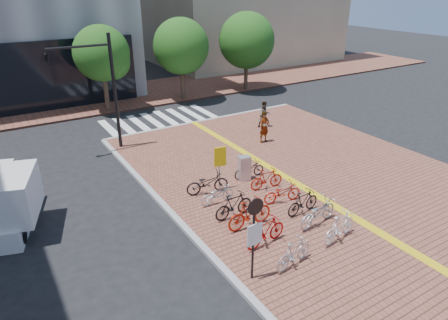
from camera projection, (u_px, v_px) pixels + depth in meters
ground at (287, 216)px, 16.21m from camera, size 120.00×120.00×0.00m
tactile_strip at (432, 263)px, 13.23m from camera, size 0.40×34.00×0.01m
kerb_north at (206, 121)px, 26.92m from camera, size 14.00×0.25×0.15m
far_sidewalk at (120, 97)px, 32.45m from camera, size 70.00×8.00×0.15m
crosswalk at (160, 120)px, 27.30m from camera, size 7.50×4.00×0.01m
street_trees at (194, 47)px, 30.47m from camera, size 16.20×4.60×6.35m
bike_0 at (294, 253)px, 12.96m from camera, size 1.70×0.73×0.99m
bike_1 at (266, 231)px, 13.99m from camera, size 1.82×0.70×1.07m
bike_2 at (250, 213)px, 14.98m from camera, size 1.95×0.57×1.17m
bike_3 at (234, 205)px, 15.65m from camera, size 1.77×0.59×1.05m
bike_4 at (217, 194)px, 16.69m from camera, size 1.60×0.59×0.84m
bike_5 at (207, 183)px, 17.42m from camera, size 1.99×1.03×1.00m
bike_6 at (340, 227)px, 14.25m from camera, size 1.86×0.80×1.08m
bike_7 at (318, 212)px, 15.19m from camera, size 2.05×0.95×1.04m
bike_8 at (303, 202)px, 15.92m from camera, size 1.68×0.59×0.99m
bike_9 at (282, 193)px, 16.74m from camera, size 1.76×0.90×0.88m
bike_10 at (267, 179)px, 17.82m from camera, size 1.65×0.66×0.96m
bike_11 at (249, 169)px, 18.85m from camera, size 1.62×0.64×0.84m
pedestrian_a at (264, 127)px, 22.83m from camera, size 0.70×0.50×1.82m
pedestrian_b at (264, 115)px, 25.20m from camera, size 0.97×0.86×1.66m
utility_box at (244, 168)px, 18.57m from camera, size 0.59×0.47×1.19m
yellow_sign at (220, 161)px, 17.36m from camera, size 0.55×0.17×2.04m
notice_sign at (254, 230)px, 11.82m from camera, size 0.54×0.12×2.90m
traffic_light_pole at (85, 74)px, 20.13m from camera, size 3.32×1.28×6.18m
box_truck at (2, 201)px, 15.09m from camera, size 2.91×4.45×2.38m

